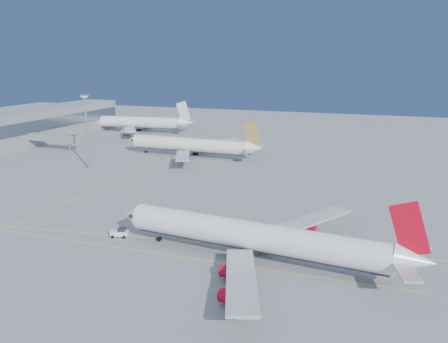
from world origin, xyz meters
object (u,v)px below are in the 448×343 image
Objects in this scene: airliner_etihad at (192,145)px; light_mast at (86,126)px; airliner_virgin at (259,238)px; airliner_third at (136,122)px; pushback_tug at (120,233)px.

light_mast is at bearing -127.07° from airliner_etihad.
airliner_virgin is at bearing -57.41° from airliner_etihad.
airliner_third reaches higher than airliner_etihad.
airliner_etihad is at bearing -49.21° from airliner_third.
airliner_virgin is 1.02× the size of airliner_third.
airliner_etihad is at bearing 88.44° from pushback_tug.
pushback_tug is at bearing -49.93° from light_mast.
airliner_third is at bearing 134.21° from airliner_virgin.
light_mast is (27.74, -81.64, 10.14)m from airliner_third.
airliner_third is at bearing 138.88° from airliner_etihad.
airliner_etihad is (-52.93, 89.18, -0.09)m from airliner_virgin.
airliner_virgin reaches higher than pushback_tug.
airliner_etihad is 14.51× the size of pushback_tug.
airliner_virgin is 97.92m from light_mast.
airliner_third is 15.50× the size of pushback_tug.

